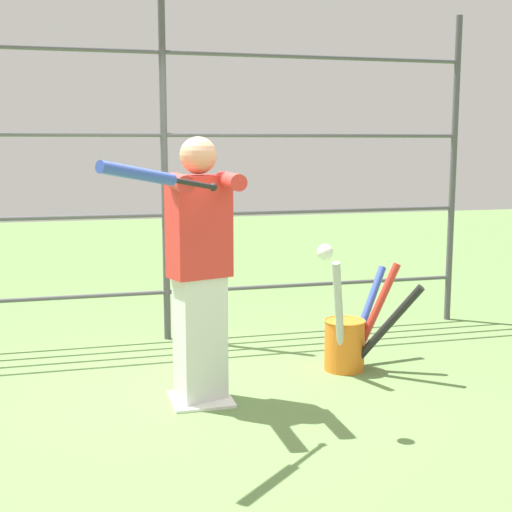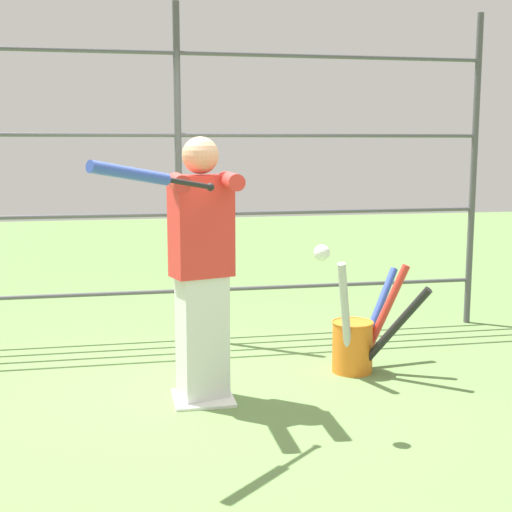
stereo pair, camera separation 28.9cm
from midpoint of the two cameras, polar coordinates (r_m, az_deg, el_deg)
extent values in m
plane|color=#608447|center=(4.89, -2.52, -11.40)|extent=(24.00, 24.00, 0.00)
cube|color=white|center=(4.89, -2.52, -11.29)|extent=(0.40, 0.40, 0.02)
cylinder|color=#4C4C51|center=(7.04, 18.14, 6.36)|extent=(0.06, 0.06, 2.88)
cylinder|color=#4C4C51|center=(6.18, -4.88, 6.47)|extent=(0.06, 0.06, 2.88)
cylinder|color=#4C4C51|center=(6.31, -4.76, -2.82)|extent=(5.51, 0.04, 0.04)
cylinder|color=#4C4C51|center=(6.21, -4.84, 3.34)|extent=(5.51, 0.04, 0.04)
cylinder|color=#4C4C51|center=(6.18, -4.92, 9.62)|extent=(5.51, 0.04, 0.04)
cylinder|color=#4C4C51|center=(6.22, -5.01, 15.89)|extent=(5.51, 0.04, 0.04)
cube|color=silver|center=(4.76, -2.56, -6.64)|extent=(0.36, 0.28, 0.84)
cube|color=red|center=(4.62, -2.62, 2.39)|extent=(0.43, 0.32, 0.66)
sphere|color=tan|center=(4.59, -2.66, 8.05)|extent=(0.24, 0.24, 0.24)
cylinder|color=red|center=(4.44, -0.16, 6.03)|extent=(0.10, 0.47, 0.10)
cylinder|color=red|center=(4.29, -4.27, 5.90)|extent=(0.10, 0.47, 0.10)
sphere|color=black|center=(4.14, -1.67, 5.54)|extent=(0.05, 0.05, 0.05)
cylinder|color=black|center=(4.01, -3.30, 5.82)|extent=(0.29, 0.23, 0.08)
cylinder|color=#334CB2|center=(3.73, -7.84, 6.57)|extent=(0.45, 0.36, 0.15)
sphere|color=white|center=(4.14, 7.29, 0.25)|extent=(0.10, 0.10, 0.10)
cylinder|color=orange|center=(5.47, 9.23, -7.21)|extent=(0.30, 0.30, 0.38)
torus|color=orange|center=(5.42, 9.28, -5.27)|extent=(0.32, 0.32, 0.01)
cylinder|color=#B2B2B7|center=(5.22, 8.77, -4.94)|extent=(0.23, 0.29, 0.86)
cylinder|color=black|center=(5.31, 12.44, -5.81)|extent=(0.45, 0.43, 0.69)
cylinder|color=red|center=(5.44, 11.63, -4.77)|extent=(0.39, 0.14, 0.80)
cylinder|color=#334CB2|center=(5.66, 11.02, -4.73)|extent=(0.47, 0.36, 0.71)
camera|label=1|loc=(0.14, -88.14, 0.29)|focal=50.00mm
camera|label=2|loc=(0.14, 91.86, -0.29)|focal=50.00mm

